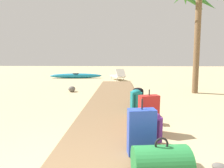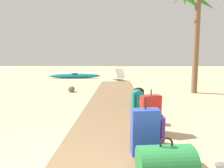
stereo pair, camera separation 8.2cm
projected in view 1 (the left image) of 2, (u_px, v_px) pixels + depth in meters
name	position (u px, v px, depth m)	size (l,w,h in m)	color
ground_plane	(114.00, 110.00, 5.21)	(60.00, 60.00, 0.00)	tan
boardwalk	(115.00, 100.00, 6.19)	(1.72, 9.96, 0.08)	brown
suitcase_red	(149.00, 112.00, 3.54)	(0.43, 0.28, 0.81)	red
backpack_black	(138.00, 96.00, 5.41)	(0.35, 0.28, 0.54)	black
suitcase_blue	(141.00, 132.00, 2.61)	(0.42, 0.23, 0.84)	#2847B7
backpack_teal	(136.00, 100.00, 4.74)	(0.30, 0.28, 0.60)	#197A7F
backpack_orange	(144.00, 109.00, 4.11)	(0.30, 0.24, 0.48)	orange
duffel_bag_green	(161.00, 162.00, 2.08)	(0.69, 0.47, 0.51)	#237538
backpack_purple	(152.00, 126.00, 3.04)	(0.32, 0.25, 0.51)	#6B2D84
palm_tree_far_right	(200.00, 3.00, 7.34)	(2.35, 2.30, 4.71)	brown
lounge_chair	(118.00, 75.00, 12.33)	(1.15, 1.63, 0.81)	white
kayak	(76.00, 76.00, 13.59)	(3.99, 0.91, 0.37)	teal
rock_left_near	(72.00, 89.00, 8.01)	(0.33, 0.30, 0.26)	slate
rock_right_far	(220.00, 167.00, 2.37)	(0.20, 0.14, 0.10)	#5B5651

